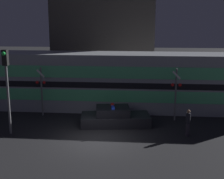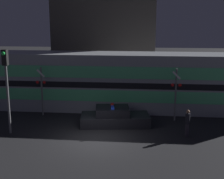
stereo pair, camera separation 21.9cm
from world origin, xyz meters
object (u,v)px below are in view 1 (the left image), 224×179
object	(u,v)px
crossing_signal_near	(176,91)
traffic_light_corner	(7,77)
pedestrian	(188,123)
train	(109,81)
police_car	(115,117)

from	to	relation	value
crossing_signal_near	traffic_light_corner	bearing A→B (deg)	-161.36
pedestrian	train	bearing A→B (deg)	133.44
police_car	crossing_signal_near	size ratio (longest dim) A/B	1.31
pedestrian	traffic_light_corner	world-z (taller)	traffic_light_corner
police_car	traffic_light_corner	xyz separation A→B (m)	(-6.06, -2.17, 2.94)
traffic_light_corner	police_car	bearing A→B (deg)	19.69
traffic_light_corner	crossing_signal_near	bearing A→B (deg)	18.64
train	police_car	bearing A→B (deg)	-78.78
train	crossing_signal_near	distance (m)	5.35
pedestrian	crossing_signal_near	distance (m)	3.14
police_car	traffic_light_corner	bearing A→B (deg)	-168.28
train	crossing_signal_near	world-z (taller)	train
police_car	pedestrian	xyz separation A→B (m)	(4.39, -1.66, 0.35)
pedestrian	crossing_signal_near	bearing A→B (deg)	98.69
train	pedestrian	size ratio (longest dim) A/B	14.86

